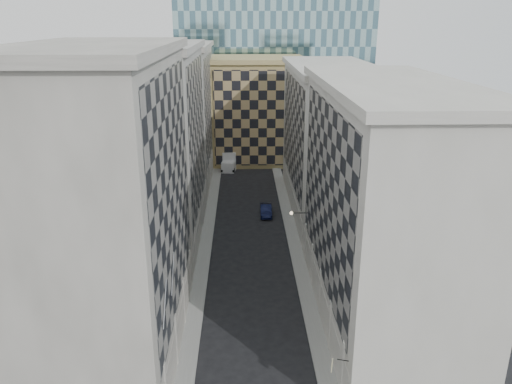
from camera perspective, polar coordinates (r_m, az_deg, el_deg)
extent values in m
cube|color=gray|center=(59.66, -5.76, -5.86)|extent=(1.50, 100.00, 0.15)
cube|color=gray|center=(59.81, 4.38, -5.75)|extent=(1.50, 100.00, 0.15)
cube|color=gray|center=(38.86, -16.68, -2.36)|extent=(10.00, 22.00, 23.00)
cube|color=gray|center=(37.37, -9.66, -0.21)|extent=(0.25, 19.36, 18.00)
cube|color=gray|center=(42.50, -8.89, -14.87)|extent=(0.45, 21.12, 3.20)
cube|color=gray|center=(36.40, -18.51, 15.27)|extent=(10.80, 22.80, 0.70)
cylinder|color=gray|center=(39.94, -9.64, -16.35)|extent=(0.90, 0.90, 4.40)
cylinder|color=gray|center=(44.49, -8.70, -12.24)|extent=(0.90, 0.90, 4.40)
cylinder|color=gray|center=(49.23, -7.96, -8.91)|extent=(0.90, 0.90, 4.40)
cube|color=#9B9890|center=(59.54, -11.47, 4.97)|extent=(10.00, 22.00, 22.00)
cube|color=gray|center=(58.56, -6.82, 6.49)|extent=(0.25, 19.36, 17.00)
cube|color=#9B9890|center=(61.86, -6.50, -3.41)|extent=(0.45, 21.12, 3.20)
cube|color=#9B9890|center=(57.88, -12.23, 15.92)|extent=(10.80, 22.80, 0.70)
cylinder|color=#9B9890|center=(54.12, -7.37, -6.17)|extent=(0.90, 0.90, 4.40)
cylinder|color=#9B9890|center=(59.12, -6.88, -3.89)|extent=(0.90, 0.90, 4.40)
cylinder|color=#9B9890|center=(64.19, -6.46, -1.97)|extent=(0.90, 0.90, 4.40)
cylinder|color=#9B9890|center=(69.33, -6.11, -0.33)|extent=(0.90, 0.90, 4.40)
cube|color=gray|center=(80.92, -8.94, 8.47)|extent=(10.00, 22.00, 21.00)
cube|color=gray|center=(80.19, -5.48, 9.60)|extent=(0.25, 19.36, 16.00)
cube|color=gray|center=(82.55, -5.31, 2.47)|extent=(0.45, 21.12, 3.20)
cube|color=gray|center=(79.66, -9.35, 16.15)|extent=(10.80, 22.80, 0.70)
cylinder|color=gray|center=(74.53, -5.81, 1.08)|extent=(0.90, 0.90, 4.40)
cylinder|color=gray|center=(79.76, -5.55, 2.31)|extent=(0.90, 0.90, 4.40)
cylinder|color=gray|center=(85.03, -5.32, 3.39)|extent=(0.90, 0.90, 4.40)
cylinder|color=gray|center=(90.32, -5.11, 4.34)|extent=(0.90, 0.90, 4.40)
cube|color=#B7B4A8|center=(43.45, 14.30, -1.97)|extent=(10.00, 26.00, 20.00)
cube|color=gray|center=(41.86, 8.03, -0.17)|extent=(0.25, 22.88, 15.00)
cube|color=#B7B4A8|center=(46.08, 7.56, -11.86)|extent=(0.45, 24.96, 3.20)
cube|color=#B7B4A8|center=(40.98, 15.50, 11.66)|extent=(10.80, 26.80, 0.70)
cylinder|color=#B7B4A8|center=(37.36, 10.43, -19.25)|extent=(0.90, 0.90, 4.40)
cylinder|color=#B7B4A8|center=(41.47, 8.94, -14.83)|extent=(0.90, 0.90, 4.40)
cylinder|color=#B7B4A8|center=(45.80, 7.78, -11.21)|extent=(0.90, 0.90, 4.40)
cylinder|color=#B7B4A8|center=(50.29, 6.84, -8.23)|extent=(0.90, 0.90, 4.40)
cylinder|color=#B7B4A8|center=(54.91, 6.07, -5.73)|extent=(0.90, 0.90, 4.40)
cube|color=#B7B4A8|center=(68.80, 8.35, 5.76)|extent=(10.00, 28.00, 19.00)
cube|color=gray|center=(67.80, 4.31, 7.01)|extent=(0.25, 24.64, 14.00)
cube|color=#B7B4A8|center=(70.38, 4.19, -0.49)|extent=(0.45, 26.88, 3.20)
cube|color=#B7B4A8|center=(67.23, 8.76, 13.95)|extent=(10.80, 28.80, 0.70)
cube|color=tan|center=(93.38, 0.11, 9.18)|extent=(16.00, 14.00, 18.00)
cube|color=tan|center=(86.40, 0.26, 8.36)|extent=(15.20, 0.25, 16.50)
cube|color=tan|center=(92.21, 0.12, 14.94)|extent=(16.80, 14.80, 0.80)
cube|color=#312C26|center=(106.51, -1.23, 13.13)|extent=(6.00, 6.00, 28.00)
cube|color=#312C26|center=(105.97, -1.29, 21.06)|extent=(7.00, 7.00, 1.40)
cylinder|color=gray|center=(33.19, -10.39, -12.45)|extent=(0.10, 2.33, 2.33)
cylinder|color=gray|center=(36.62, -9.49, -9.18)|extent=(0.10, 2.33, 2.33)
cylinder|color=black|center=(51.90, 5.05, -2.41)|extent=(1.80, 0.08, 0.08)
sphere|color=#FFE5B2|center=(51.81, 4.06, -2.42)|extent=(0.36, 0.36, 0.36)
cube|color=silver|center=(86.97, -3.17, 2.91)|extent=(2.46, 2.64, 1.81)
cube|color=silver|center=(89.28, -2.95, 3.78)|extent=(2.70, 3.85, 3.11)
cylinder|color=black|center=(86.48, -3.89, 2.49)|extent=(0.40, 0.93, 0.90)
cylinder|color=black|center=(86.21, -2.57, 2.46)|extent=(0.40, 0.93, 0.90)
cylinder|color=black|center=(90.86, -3.47, 3.32)|extent=(0.40, 0.93, 0.90)
cylinder|color=black|center=(90.61, -2.21, 3.30)|extent=(0.40, 0.93, 0.90)
imported|color=#0D1333|center=(67.56, 1.15, -2.10)|extent=(1.57, 4.34, 1.42)
cylinder|color=black|center=(34.78, 9.91, -18.41)|extent=(0.75, 0.27, 0.06)
cube|color=#BEB78B|center=(34.89, 8.68, -18.98)|extent=(0.24, 0.66, 0.67)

